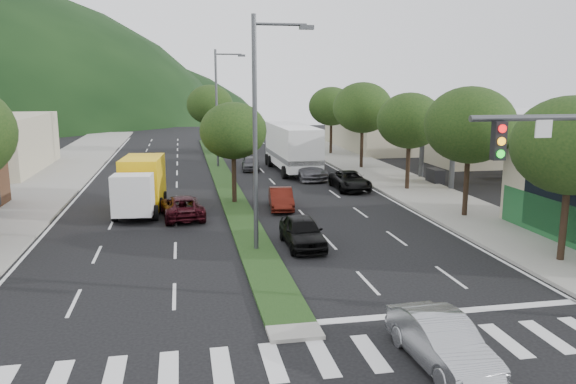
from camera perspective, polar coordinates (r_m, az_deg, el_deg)
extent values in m
plane|color=black|center=(17.39, 0.37, -13.60)|extent=(160.00, 160.00, 0.00)
cube|color=gray|center=(43.98, 10.08, 1.49)|extent=(5.00, 90.00, 0.15)
cube|color=gray|center=(42.32, -24.21, 0.30)|extent=(6.00, 90.00, 0.15)
cube|color=#193412|center=(44.20, -6.68, 1.61)|extent=(1.60, 56.00, 0.12)
cube|color=silver|center=(15.63, 1.85, -16.58)|extent=(19.00, 2.20, 0.01)
cylinder|color=#47494C|center=(17.63, 26.66, 6.79)|extent=(6.00, 0.18, 0.18)
cube|color=black|center=(16.31, 20.61, 4.89)|extent=(0.35, 0.25, 1.05)
cube|color=silver|center=(43.58, 19.81, 7.44)|extent=(12.00, 8.00, 0.50)
cube|color=yellow|center=(43.59, 19.78, 6.98)|extent=(12.20, 8.20, 0.50)
cylinder|color=#47494C|center=(39.70, 16.39, 3.44)|extent=(0.36, 0.36, 4.60)
cylinder|color=#47494C|center=(43.93, 25.74, 3.48)|extent=(0.36, 0.36, 4.60)
cylinder|color=#47494C|center=(44.18, 13.45, 4.31)|extent=(0.36, 0.36, 4.60)
cylinder|color=#47494C|center=(48.01, 22.22, 4.31)|extent=(0.36, 0.36, 4.60)
cube|color=black|center=(42.17, 14.73, 1.54)|extent=(0.80, 1.60, 1.10)
cube|color=black|center=(46.16, 23.74, 1.76)|extent=(0.80, 1.60, 1.10)
cube|color=#B1AB8D|center=(63.81, 10.00, 6.70)|extent=(10.00, 16.00, 5.20)
cylinder|color=black|center=(25.21, 26.26, -2.21)|extent=(0.28, 0.28, 3.64)
ellipsoid|color=black|center=(24.77, 26.82, 4.25)|extent=(4.60, 4.60, 3.91)
cylinder|color=black|center=(31.79, 17.67, 1.11)|extent=(0.28, 0.28, 3.81)
ellipsoid|color=black|center=(31.44, 17.98, 6.49)|extent=(4.80, 4.80, 4.08)
cylinder|color=black|center=(38.93, 12.09, 2.97)|extent=(0.28, 0.28, 3.58)
ellipsoid|color=black|center=(38.65, 12.26, 7.10)|extent=(4.40, 4.40, 3.74)
cylinder|color=black|center=(48.21, 7.50, 4.83)|extent=(0.28, 0.28, 3.92)
ellipsoid|color=black|center=(47.98, 7.59, 8.49)|extent=(5.00, 5.00, 4.25)
cylinder|color=black|center=(57.75, 4.38, 5.80)|extent=(0.28, 0.28, 3.70)
ellipsoid|color=black|center=(57.56, 4.43, 8.68)|extent=(4.60, 4.60, 3.91)
cylinder|color=black|center=(34.08, -5.50, 1.79)|extent=(0.28, 0.28, 3.36)
ellipsoid|color=black|center=(33.76, -5.59, 6.22)|extent=(4.00, 4.00, 3.40)
cylinder|color=black|center=(59.81, -7.87, 5.93)|extent=(0.28, 0.28, 3.81)
ellipsoid|color=black|center=(59.63, -7.94, 8.80)|extent=(4.80, 4.80, 4.08)
cylinder|color=#47494C|center=(23.81, -3.37, 5.60)|extent=(0.20, 0.20, 10.00)
cylinder|color=#47494C|center=(23.99, -0.78, 16.67)|extent=(2.20, 0.12, 0.12)
cube|color=#47494C|center=(24.19, 1.90, 16.38)|extent=(0.60, 0.25, 0.18)
cylinder|color=#47494C|center=(48.65, -7.26, 8.31)|extent=(0.20, 0.20, 10.00)
cylinder|color=#47494C|center=(48.74, -6.06, 13.75)|extent=(2.20, 0.12, 0.12)
cube|color=#47494C|center=(48.84, -4.74, 13.65)|extent=(0.60, 0.25, 0.18)
imported|color=#919397|center=(15.54, 15.35, -14.44)|extent=(1.65, 4.12, 1.33)
imported|color=black|center=(31.05, -10.73, -1.47)|extent=(2.55, 4.71, 1.25)
imported|color=black|center=(25.22, 1.45, -4.04)|extent=(1.65, 4.05, 1.38)
imported|color=#56555B|center=(43.01, 1.93, 2.35)|extent=(2.45, 5.33, 1.51)
imported|color=#48130C|center=(32.64, -0.72, -0.69)|extent=(1.67, 3.83, 1.23)
imported|color=black|center=(38.75, 6.33, 1.15)|extent=(2.21, 4.63, 1.28)
imported|color=#454449|center=(47.28, -3.84, 2.93)|extent=(1.66, 3.57, 1.18)
cube|color=white|center=(30.36, -15.49, -0.29)|extent=(2.17, 1.67, 2.14)
cube|color=yellow|center=(33.69, -14.51, 1.01)|extent=(2.50, 4.10, 2.89)
cube|color=black|center=(33.18, -14.61, -1.20)|extent=(2.36, 5.56, 0.28)
cylinder|color=black|center=(30.79, -13.30, -2.07)|extent=(0.36, 0.86, 0.84)
cylinder|color=black|center=(31.16, -17.21, -2.12)|extent=(0.36, 0.86, 0.84)
cylinder|color=black|center=(32.76, -12.83, -1.27)|extent=(0.36, 0.86, 0.84)
cylinder|color=black|center=(33.11, -16.52, -1.32)|extent=(0.36, 0.86, 0.84)
cylinder|color=black|center=(34.55, -12.45, -0.62)|extent=(0.36, 0.86, 0.84)
cylinder|color=black|center=(34.88, -15.95, -0.68)|extent=(0.36, 0.86, 0.84)
cube|color=white|center=(46.57, 0.44, 4.76)|extent=(2.97, 9.98, 3.31)
cube|color=slate|center=(46.67, 0.44, 3.75)|extent=(3.03, 9.98, 0.39)
cylinder|color=black|center=(50.37, -2.07, 3.33)|extent=(0.41, 1.00, 0.99)
cylinder|color=black|center=(50.91, 0.99, 3.42)|extent=(0.41, 1.00, 0.99)
cylinder|color=black|center=(49.21, -1.83, 3.15)|extent=(0.41, 1.00, 0.99)
cylinder|color=black|center=(49.76, 1.30, 3.24)|extent=(0.41, 1.00, 0.99)
cylinder|color=black|center=(43.04, -0.32, 2.02)|extent=(0.41, 1.00, 0.99)
cylinder|color=black|center=(43.67, 3.22, 2.13)|extent=(0.41, 1.00, 0.99)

